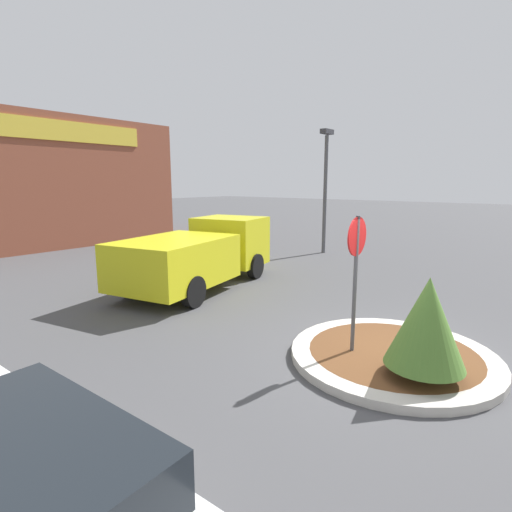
# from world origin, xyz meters

# --- Properties ---
(ground_plane) EXTENTS (120.00, 120.00, 0.00)m
(ground_plane) POSITION_xyz_m (0.00, 0.00, 0.00)
(ground_plane) COLOR #474749
(traffic_island) EXTENTS (3.58, 3.58, 0.15)m
(traffic_island) POSITION_xyz_m (0.00, 0.00, 0.08)
(traffic_island) COLOR #BCB7AD
(traffic_island) RESTS_ON ground_plane
(stop_sign) EXTENTS (0.67, 0.07, 2.56)m
(stop_sign) POSITION_xyz_m (-0.39, 0.60, 1.76)
(stop_sign) COLOR #4C4C51
(stop_sign) RESTS_ON ground_plane
(island_shrub) EXTENTS (1.19, 1.19, 1.58)m
(island_shrub) POSITION_xyz_m (-0.62, -0.69, 1.04)
(island_shrub) COLOR brown
(island_shrub) RESTS_ON traffic_island
(utility_truck) EXTENTS (5.92, 3.33, 1.95)m
(utility_truck) POSITION_xyz_m (1.37, 6.41, 1.03)
(utility_truck) COLOR gold
(utility_truck) RESTS_ON ground_plane
(storefront_building) EXTENTS (14.74, 6.07, 6.20)m
(storefront_building) POSITION_xyz_m (1.02, 19.22, 3.10)
(storefront_building) COLOR brown
(storefront_building) RESTS_ON ground_plane
(light_pole) EXTENTS (0.70, 0.30, 5.32)m
(light_pole) POSITION_xyz_m (8.91, 6.46, 3.19)
(light_pole) COLOR #4C4C51
(light_pole) RESTS_ON ground_plane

